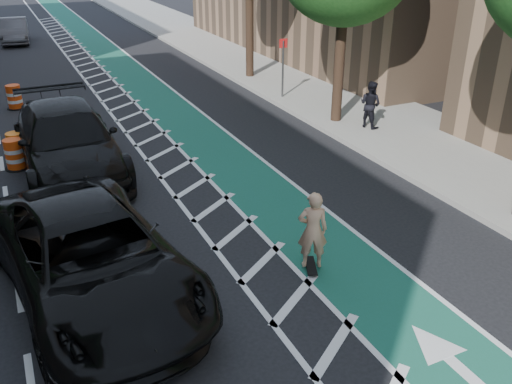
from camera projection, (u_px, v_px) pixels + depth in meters
ground at (221, 322)px, 9.66m from camera, size 120.00×120.00×0.00m
bike_lane at (193, 130)px, 18.95m from camera, size 2.00×90.00×0.01m
buffer_strip at (151, 136)px, 18.37m from camera, size 1.40×90.00×0.01m
sidewalk_right at (348, 105)px, 21.44m from camera, size 5.00×90.00×0.15m
curb_right at (294, 113)px, 20.48m from camera, size 0.12×90.00×0.16m
sign_post at (283, 67)px, 21.77m from camera, size 0.35×0.08×2.47m
skateboard at (311, 266)px, 11.13m from camera, size 0.46×0.72×0.09m
skateboarder at (313, 230)px, 10.76m from camera, size 0.71×0.61×1.66m
suv_near at (92, 258)px, 9.96m from camera, size 3.64×6.49×1.71m
suv_far at (68, 141)px, 15.34m from camera, size 2.66×6.43×1.86m
car_grey at (14, 31)px, 33.64m from camera, size 1.87×4.54×1.46m
pedestrian at (370, 104)px, 18.48m from camera, size 0.84×0.94×1.61m
barrel_a at (15, 155)px, 15.71m from camera, size 0.66×0.66×0.90m
barrel_b at (17, 149)px, 16.16m from camera, size 0.68×0.68×0.92m
barrel_c at (15, 98)px, 21.10m from camera, size 0.68×0.68×0.93m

